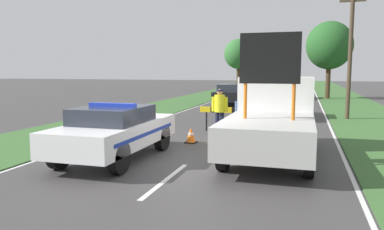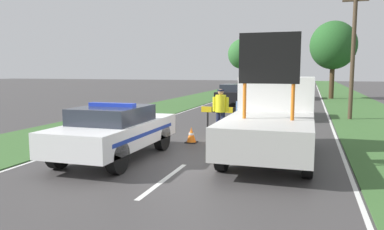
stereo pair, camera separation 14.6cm
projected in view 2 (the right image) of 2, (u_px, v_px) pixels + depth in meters
ground_plane at (188, 162)px, 10.01m from camera, size 160.00×160.00×0.00m
lane_markings at (267, 103)px, 28.36m from camera, size 8.16×68.26×0.01m
grass_verge_left at (193, 100)px, 30.78m from camera, size 4.02×120.00×0.03m
grass_verge_right at (354, 104)px, 27.11m from camera, size 4.02×120.00×0.03m
police_car at (115, 130)px, 10.36m from camera, size 1.91×4.60×1.57m
work_truck at (273, 118)px, 10.71m from camera, size 2.24×5.29×3.38m
road_barrier at (233, 112)px, 14.87m from camera, size 2.60×0.08×0.98m
police_officer at (221, 108)px, 14.18m from camera, size 0.63×0.40×1.75m
pedestrian_civilian at (243, 111)px, 13.97m from camera, size 0.56×0.36×1.57m
traffic_cone_near_police at (219, 133)px, 12.58m from camera, size 0.53×0.53×0.73m
traffic_cone_centre_front at (287, 133)px, 13.20m from camera, size 0.38×0.38×0.53m
traffic_cone_near_truck at (259, 120)px, 15.66m from camera, size 0.53×0.53×0.73m
traffic_cone_behind_barrier at (191, 135)px, 12.69m from camera, size 0.38×0.38×0.53m
traffic_cone_lane_edge at (234, 133)px, 13.20m from camera, size 0.37×0.37×0.52m
queued_car_suv_grey at (285, 102)px, 19.56m from camera, size 1.73×4.32×1.54m
queued_car_sedan_black at (234, 94)px, 26.63m from camera, size 1.80×4.66×1.47m
queued_car_wagon_maroon at (296, 90)px, 32.36m from camera, size 1.74×4.47×1.47m
queued_car_sedan_silver at (261, 86)px, 39.33m from camera, size 1.84×4.36×1.46m
roadside_tree_near_left at (333, 45)px, 31.51m from camera, size 3.85×3.85×6.56m
roadside_tree_near_right at (242, 54)px, 46.19m from camera, size 3.51×3.51×6.28m
utility_pole at (353, 52)px, 18.26m from camera, size 1.20×0.20×6.43m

